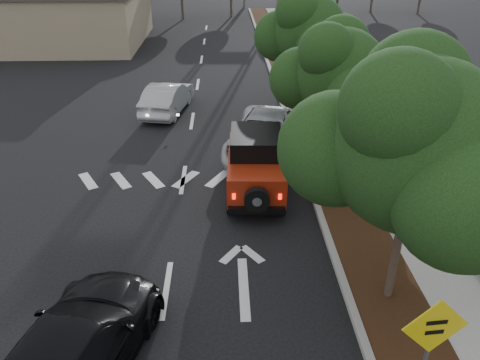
{
  "coord_description": "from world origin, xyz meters",
  "views": [
    {
      "loc": [
        1.58,
        -9.33,
        8.22
      ],
      "look_at": [
        2.01,
        3.0,
        1.56
      ],
      "focal_mm": 35.0,
      "sensor_mm": 36.0,
      "label": 1
    }
  ],
  "objects_px": {
    "red_jeep": "(256,162)",
    "silver_suv_ahead": "(265,135)",
    "black_suv_oncoming": "(72,353)",
    "speed_hump_sign": "(431,339)"
  },
  "relations": [
    {
      "from": "red_jeep",
      "to": "black_suv_oncoming",
      "type": "bearing_deg",
      "value": -115.28
    },
    {
      "from": "black_suv_oncoming",
      "to": "speed_hump_sign",
      "type": "distance_m",
      "value": 6.82
    },
    {
      "from": "red_jeep",
      "to": "silver_suv_ahead",
      "type": "xyz_separation_m",
      "value": [
        0.58,
        3.11,
        -0.3
      ]
    },
    {
      "from": "black_suv_oncoming",
      "to": "red_jeep",
      "type": "bearing_deg",
      "value": -104.12
    },
    {
      "from": "silver_suv_ahead",
      "to": "speed_hump_sign",
      "type": "height_order",
      "value": "speed_hump_sign"
    },
    {
      "from": "silver_suv_ahead",
      "to": "black_suv_oncoming",
      "type": "bearing_deg",
      "value": -98.83
    },
    {
      "from": "silver_suv_ahead",
      "to": "speed_hump_sign",
      "type": "xyz_separation_m",
      "value": [
        1.97,
        -11.74,
        1.01
      ]
    },
    {
      "from": "black_suv_oncoming",
      "to": "speed_hump_sign",
      "type": "relative_size",
      "value": 2.11
    },
    {
      "from": "red_jeep",
      "to": "silver_suv_ahead",
      "type": "bearing_deg",
      "value": 82.19
    },
    {
      "from": "silver_suv_ahead",
      "to": "black_suv_oncoming",
      "type": "height_order",
      "value": "silver_suv_ahead"
    }
  ]
}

